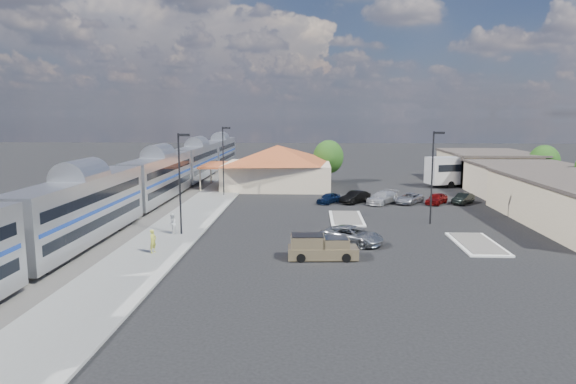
{
  "coord_description": "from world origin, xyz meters",
  "views": [
    {
      "loc": [
        0.42,
        -49.54,
        10.65
      ],
      "look_at": [
        -1.96,
        1.72,
        2.8
      ],
      "focal_mm": 32.0,
      "sensor_mm": 36.0,
      "label": 1
    }
  ],
  "objects_px": {
    "suv": "(352,235)",
    "coach_bus": "(471,169)",
    "station_depot": "(277,166)",
    "pickup_truck": "(323,248)"
  },
  "relations": [
    {
      "from": "pickup_truck",
      "to": "coach_bus",
      "type": "relative_size",
      "value": 0.38
    },
    {
      "from": "pickup_truck",
      "to": "coach_bus",
      "type": "distance_m",
      "value": 46.0
    },
    {
      "from": "station_depot",
      "to": "suv",
      "type": "bearing_deg",
      "value": -75.39
    },
    {
      "from": "suv",
      "to": "coach_bus",
      "type": "distance_m",
      "value": 40.79
    },
    {
      "from": "station_depot",
      "to": "pickup_truck",
      "type": "height_order",
      "value": "station_depot"
    },
    {
      "from": "station_depot",
      "to": "coach_bus",
      "type": "bearing_deg",
      "value": 6.53
    },
    {
      "from": "pickup_truck",
      "to": "coach_bus",
      "type": "bearing_deg",
      "value": -33.14
    },
    {
      "from": "coach_bus",
      "to": "station_depot",
      "type": "bearing_deg",
      "value": 78.77
    },
    {
      "from": "station_depot",
      "to": "suv",
      "type": "relative_size",
      "value": 3.44
    },
    {
      "from": "suv",
      "to": "pickup_truck",
      "type": "bearing_deg",
      "value": -175.62
    }
  ]
}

